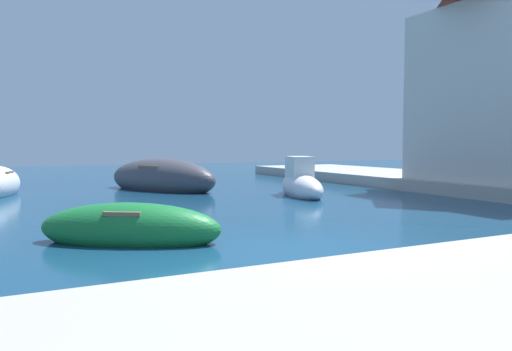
{
  "coord_description": "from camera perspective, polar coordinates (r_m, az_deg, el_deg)",
  "views": [
    {
      "loc": [
        -4.41,
        -7.15,
        1.95
      ],
      "look_at": [
        2.7,
        7.19,
        0.92
      ],
      "focal_mm": 34.19,
      "sensor_mm": 36.0,
      "label": 1
    }
  ],
  "objects": [
    {
      "name": "ground",
      "position": [
        8.62,
        5.22,
        -9.4
      ],
      "size": [
        80.0,
        80.0,
        0.0
      ],
      "primitive_type": "plane",
      "color": "navy"
    },
    {
      "name": "moored_boat_1",
      "position": [
        18.51,
        5.3,
        -1.08
      ],
      "size": [
        2.07,
        3.85,
        1.72
      ],
      "rotation": [
        0.0,
        0.0,
        4.46
      ],
      "color": "white",
      "rests_on": "ground"
    },
    {
      "name": "moored_boat_2",
      "position": [
        21.14,
        -11.0,
        -0.37
      ],
      "size": [
        4.46,
        6.02,
        1.73
      ],
      "rotation": [
        0.0,
        0.0,
        2.07
      ],
      "color": "#3F3F47",
      "rests_on": "ground"
    },
    {
      "name": "moored_boat_3",
      "position": [
        9.99,
        -14.53,
        -6.01
      ],
      "size": [
        3.7,
        2.93,
        1.03
      ],
      "rotation": [
        0.0,
        0.0,
        2.58
      ],
      "color": "#197233",
      "rests_on": "ground"
    },
    {
      "name": "quay_promenade",
      "position": [
        11.18,
        25.58,
        -5.42
      ],
      "size": [
        44.0,
        32.0,
        0.5
      ],
      "color": "#ADA89E",
      "rests_on": "ground"
    }
  ]
}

